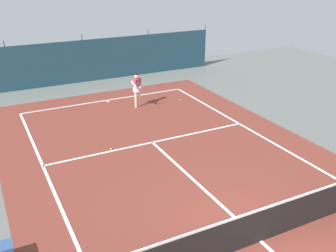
{
  "coord_description": "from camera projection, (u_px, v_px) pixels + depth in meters",
  "views": [
    {
      "loc": [
        -5.55,
        -5.83,
        6.39
      ],
      "look_at": [
        0.32,
        5.7,
        0.9
      ],
      "focal_mm": 41.29,
      "sensor_mm": 36.0,
      "label": 1
    }
  ],
  "objects": [
    {
      "name": "court_surface",
      "position": [
        260.0,
        241.0,
        9.6
      ],
      "size": [
        11.02,
        26.6,
        0.01
      ],
      "color": "brown",
      "rests_on": "ground"
    },
    {
      "name": "back_fence",
      "position": [
        82.0,
        68.0,
        22.58
      ],
      "size": [
        16.3,
        0.98,
        2.7
      ],
      "color": "#1E3D4C",
      "rests_on": "ground"
    },
    {
      "name": "tennis_ball_midcourt",
      "position": [
        180.0,
        100.0,
        19.35
      ],
      "size": [
        0.07,
        0.07,
        0.07
      ],
      "primitive_type": "sphere",
      "color": "#CCDB33",
      "rests_on": "ground"
    },
    {
      "name": "tennis_net",
      "position": [
        262.0,
        224.0,
        9.4
      ],
      "size": [
        10.12,
        0.1,
        1.1
      ],
      "color": "black",
      "rests_on": "ground"
    },
    {
      "name": "tennis_player",
      "position": [
        137.0,
        88.0,
        18.14
      ],
      "size": [
        0.57,
        0.82,
        1.64
      ],
      "rotation": [
        0.0,
        0.0,
        3.48
      ],
      "color": "beige",
      "rests_on": "ground"
    },
    {
      "name": "tennis_ball_near_player",
      "position": [
        111.0,
        149.0,
        14.26
      ],
      "size": [
        0.07,
        0.07,
        0.07
      ],
      "primitive_type": "sphere",
      "color": "#CCDB33",
      "rests_on": "ground"
    },
    {
      "name": "ground_plane",
      "position": [
        260.0,
        241.0,
        9.6
      ],
      "size": [
        36.0,
        36.0,
        0.0
      ],
      "primitive_type": "plane",
      "color": "slate"
    }
  ]
}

